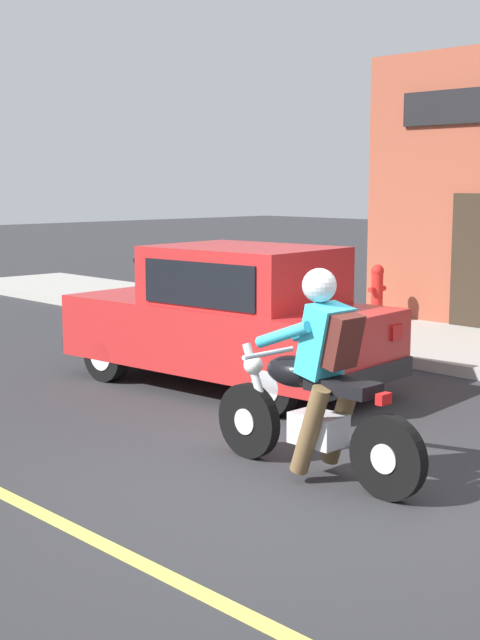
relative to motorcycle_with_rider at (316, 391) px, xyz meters
name	(u,v)px	position (x,y,z in m)	size (l,w,h in m)	color
ground_plane	(320,487)	(-0.14, -0.17, -0.68)	(80.00, 80.00, 0.00)	#2B2B2D
sidewalk_curb	(410,341)	(5.20, 2.83, -0.61)	(2.60, 22.00, 0.14)	#9E9B93
motorcycle_with_rider	(316,391)	(0.00, 0.00, 0.00)	(0.56, 2.02, 1.62)	black
car_hatchback	(231,318)	(1.66, 2.72, 0.09)	(2.01, 3.93, 1.57)	black
fire_hydrant	(377,294)	(5.89, 3.95, -0.11)	(0.36, 0.24, 0.88)	red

